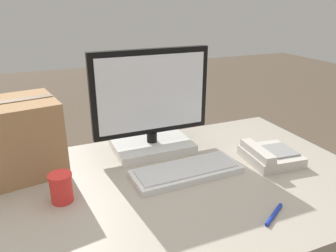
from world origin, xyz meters
name	(u,v)px	position (x,y,z in m)	size (l,w,h in m)	color
monitor	(152,111)	(0.21, 0.29, 0.90)	(0.49, 0.23, 0.43)	white
keyboard	(187,171)	(0.25, 0.03, 0.74)	(0.41, 0.17, 0.03)	silver
desk_phone	(270,156)	(0.60, 0.00, 0.75)	(0.21, 0.22, 0.07)	beige
paper_cup_right	(61,188)	(-0.19, 0.03, 0.77)	(0.08, 0.08, 0.10)	red
cardboard_box	(7,140)	(-0.34, 0.29, 0.86)	(0.39, 0.31, 0.28)	#9E754C
pen_marker	(274,214)	(0.39, -0.29, 0.73)	(0.11, 0.07, 0.01)	#1933B2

